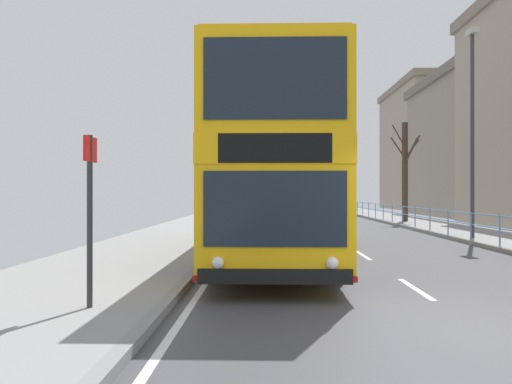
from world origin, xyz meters
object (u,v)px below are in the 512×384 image
(double_decker_bus_main, at_px, (272,171))
(bus_stop_sign_near, at_px, (90,201))
(street_lamp_far_side, at_px, (472,117))
(background_building_01, at_px, (442,147))
(bare_tree_far_00, at_px, (405,169))

(double_decker_bus_main, relative_size, bus_stop_sign_near, 4.67)
(double_decker_bus_main, xyz_separation_m, street_lamp_far_side, (7.43, 4.50, 2.20))
(background_building_01, bearing_deg, street_lamp_far_side, -108.39)
(street_lamp_far_side, relative_size, background_building_01, 0.52)
(bus_stop_sign_near, distance_m, street_lamp_far_side, 15.20)
(bus_stop_sign_near, bearing_deg, double_decker_bus_main, 67.59)
(bus_stop_sign_near, height_order, background_building_01, background_building_01)
(double_decker_bus_main, xyz_separation_m, background_building_01, (19.04, 39.42, 4.43))
(double_decker_bus_main, relative_size, street_lamp_far_side, 1.50)
(street_lamp_far_side, distance_m, background_building_01, 36.87)
(bus_stop_sign_near, bearing_deg, street_lamp_far_side, 47.40)
(bus_stop_sign_near, height_order, street_lamp_far_side, street_lamp_far_side)
(background_building_01, bearing_deg, bus_stop_sign_near, -115.31)
(bus_stop_sign_near, distance_m, bare_tree_far_00, 23.89)
(street_lamp_far_side, xyz_separation_m, background_building_01, (11.61, 34.92, 2.23))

